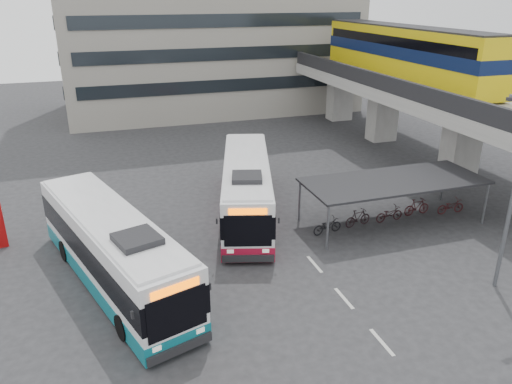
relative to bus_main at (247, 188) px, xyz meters
name	(u,v)px	position (x,y,z in m)	size (l,w,h in m)	color
ground	(265,273)	(-1.14, -6.56, -1.63)	(120.00, 120.00, 0.00)	#28282B
viaduct	(416,74)	(15.86, 7.41, 4.60)	(8.00, 32.00, 9.68)	gray
bike_shelter	(392,197)	(7.36, -3.56, -0.11)	(10.00, 4.00, 2.54)	#595B60
road_markings	(344,298)	(1.36, -9.56, -1.63)	(0.15, 7.60, 0.01)	beige
bus_main	(247,188)	(0.00, 0.00, 0.00)	(5.86, 12.13, 3.52)	white
bus_teal	(113,250)	(-7.73, -5.28, 0.04)	(6.17, 12.38, 3.59)	white
pedestrian	(112,268)	(-7.84, -5.34, -0.82)	(0.59, 0.39, 1.63)	black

